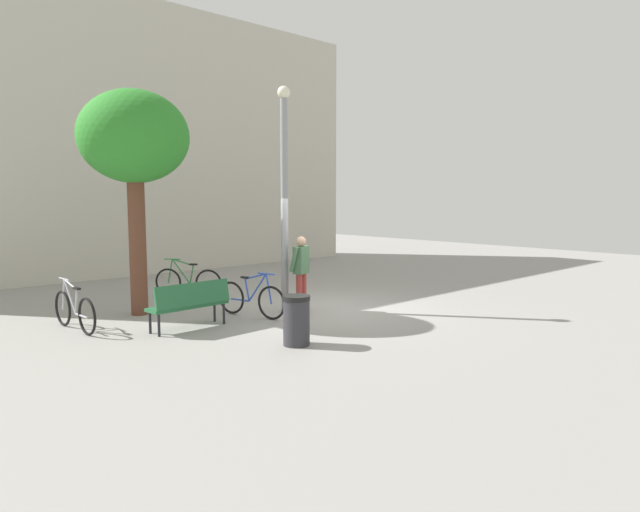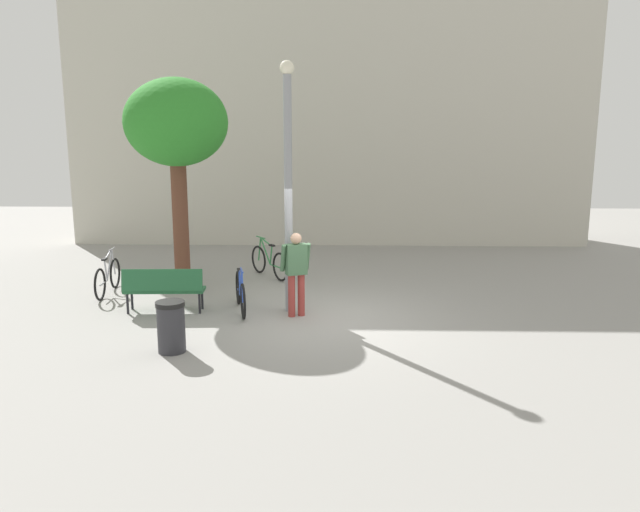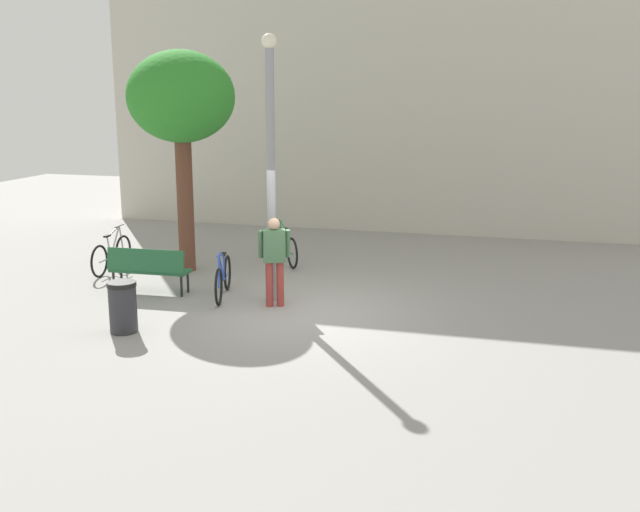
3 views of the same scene
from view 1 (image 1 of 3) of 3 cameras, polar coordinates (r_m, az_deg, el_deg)
name	(u,v)px [view 1 (image 1 of 3)]	position (r m, az deg, el deg)	size (l,w,h in m)	color
ground_plane	(324,309)	(12.77, 0.44, -5.42)	(36.00, 36.00, 0.00)	gray
building_facade	(141,141)	(20.07, -17.77, 11.08)	(16.43, 2.00, 8.78)	beige
lamppost	(284,189)	(12.46, -3.65, 6.81)	(0.28, 0.28, 4.93)	gray
person_by_lamppost	(301,268)	(12.40, -1.94, -1.25)	(0.63, 0.44, 1.67)	#9E3833
park_bench	(190,301)	(11.05, -13.06, -4.52)	(1.62, 0.54, 0.92)	#236038
plaza_tree	(134,140)	(12.63, -18.40, 11.09)	(2.29, 2.29, 4.77)	brown
bicycle_green	(188,282)	(14.69, -13.29, -2.55)	(1.10, 1.50, 0.97)	black
bicycle_silver	(74,311)	(11.69, -23.72, -5.11)	(0.15, 1.81, 0.97)	black
bicycle_blue	(251,299)	(12.00, -7.01, -4.35)	(0.48, 1.77, 0.97)	black
trash_bin	(296,320)	(9.67, -2.42, -6.54)	(0.48, 0.48, 0.86)	#2D2D33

